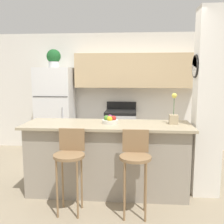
% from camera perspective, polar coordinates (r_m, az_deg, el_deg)
% --- Properties ---
extents(ground_plane, '(14.00, 14.00, 0.00)m').
position_cam_1_polar(ground_plane, '(3.96, -1.00, -16.85)').
color(ground_plane, gray).
extents(wall_back, '(5.60, 0.38, 2.55)m').
position_cam_1_polar(wall_back, '(5.73, 2.72, 6.18)').
color(wall_back, white).
rests_on(wall_back, ground_plane).
extents(pillar_right, '(0.38, 0.32, 2.55)m').
position_cam_1_polar(pillar_right, '(3.79, 20.13, 1.69)').
color(pillar_right, white).
rests_on(pillar_right, ground_plane).
extents(counter_bar, '(2.32, 0.76, 1.00)m').
position_cam_1_polar(counter_bar, '(3.77, -1.02, -9.93)').
color(counter_bar, gray).
rests_on(counter_bar, ground_plane).
extents(refrigerator, '(0.75, 0.65, 1.81)m').
position_cam_1_polar(refrigerator, '(5.73, -12.22, 0.35)').
color(refrigerator, white).
rests_on(refrigerator, ground_plane).
extents(stove_range, '(0.64, 0.64, 1.07)m').
position_cam_1_polar(stove_range, '(5.58, 1.89, -4.31)').
color(stove_range, silver).
rests_on(stove_range, ground_plane).
extents(bar_stool_left, '(0.37, 0.37, 1.02)m').
position_cam_1_polar(bar_stool_left, '(3.23, -9.16, -9.69)').
color(bar_stool_left, olive).
rests_on(bar_stool_left, ground_plane).
extents(bar_stool_right, '(0.37, 0.37, 1.02)m').
position_cam_1_polar(bar_stool_right, '(3.14, 5.11, -10.15)').
color(bar_stool_right, olive).
rests_on(bar_stool_right, ground_plane).
extents(potted_plant_on_fridge, '(0.29, 0.29, 0.38)m').
position_cam_1_polar(potted_plant_on_fridge, '(5.68, -12.57, 11.42)').
color(potted_plant_on_fridge, silver).
rests_on(potted_plant_on_fridge, refrigerator).
extents(orchid_vase, '(0.12, 0.12, 0.43)m').
position_cam_1_polar(orchid_vase, '(3.70, 13.27, -0.73)').
color(orchid_vase, tan).
rests_on(orchid_vase, counter_bar).
extents(fruit_bowl, '(0.22, 0.22, 0.12)m').
position_cam_1_polar(fruit_bowl, '(3.66, -0.44, -1.79)').
color(fruit_bowl, silver).
rests_on(fruit_bowl, counter_bar).
extents(trash_bin, '(0.28, 0.28, 0.38)m').
position_cam_1_polar(trash_bin, '(5.53, -6.70, -7.37)').
color(trash_bin, '#59595B').
rests_on(trash_bin, ground_plane).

